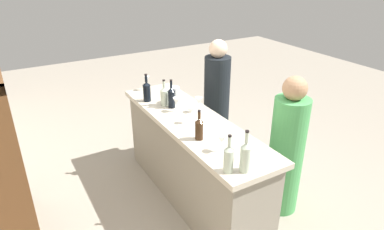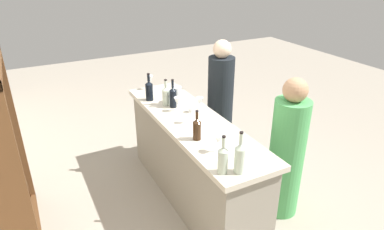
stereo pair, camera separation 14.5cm
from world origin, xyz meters
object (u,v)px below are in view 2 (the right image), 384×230
object	(u,v)px
wine_bottle_far_right_near_black	(149,90)
person_center_guest	(287,154)
wine_bottle_center_amber_brown	(197,128)
wine_glass_near_center	(177,102)
wine_bottle_rightmost_clear_pale	(166,95)
wine_glass_near_left	(200,102)
person_left_guest	(220,104)
wine_glass_near_right	(191,112)
wine_glass_far_center	(218,140)
wine_bottle_second_left_clear_pale	(223,159)
wine_glass_far_left	(150,80)
wine_bottle_leftmost_clear_pale	(240,157)
wine_rack	(5,159)
wine_bottle_second_right_near_black	(173,97)
water_pitcher	(177,95)

from	to	relation	value
wine_bottle_far_right_near_black	person_center_guest	world-z (taller)	person_center_guest
wine_bottle_center_amber_brown	wine_glass_near_center	bearing A→B (deg)	-9.76
person_center_guest	wine_bottle_center_amber_brown	bearing A→B (deg)	-14.73
wine_bottle_rightmost_clear_pale	wine_bottle_far_right_near_black	world-z (taller)	wine_bottle_far_right_near_black
wine_glass_near_left	person_left_guest	bearing A→B (deg)	-47.89
wine_glass_near_right	wine_glass_far_center	size ratio (longest dim) A/B	1.07
wine_bottle_second_left_clear_pale	wine_bottle_far_right_near_black	distance (m)	1.56
wine_glass_near_right	wine_glass_far_left	distance (m)	1.02
wine_glass_near_center	wine_bottle_rightmost_clear_pale	bearing A→B (deg)	10.46
wine_bottle_rightmost_clear_pale	wine_bottle_leftmost_clear_pale	bearing A→B (deg)	178.75
wine_rack	wine_bottle_second_right_near_black	xyz separation A→B (m)	(0.13, -1.62, 0.21)
wine_bottle_second_right_near_black	wine_glass_near_left	distance (m)	0.30
wine_bottle_far_right_near_black	wine_bottle_center_amber_brown	bearing A→B (deg)	-177.64
wine_bottle_far_right_near_black	wine_glass_near_center	distance (m)	0.44
person_center_guest	wine_glass_near_right	bearing A→B (deg)	-35.01
wine_glass_near_right	person_left_guest	world-z (taller)	person_left_guest
wine_glass_far_center	person_center_guest	size ratio (longest dim) A/B	0.10
wine_glass_far_center	water_pitcher	xyz separation A→B (m)	(1.09, -0.14, -0.02)
wine_bottle_rightmost_clear_pale	wine_glass_far_center	bearing A→B (deg)	179.16
wine_rack	wine_bottle_second_right_near_black	world-z (taller)	wine_rack
water_pitcher	wine_rack	bearing A→B (deg)	97.60
wine_bottle_rightmost_clear_pale	wine_glass_far_left	bearing A→B (deg)	-2.69
wine_glass_near_right	person_center_guest	size ratio (longest dim) A/B	0.11
wine_bottle_second_right_near_black	person_left_guest	distance (m)	0.89
wine_bottle_center_amber_brown	wine_glass_near_left	distance (m)	0.57
wine_glass_near_left	wine_bottle_second_right_near_black	bearing A→B (deg)	37.43
wine_bottle_leftmost_clear_pale	wine_bottle_far_right_near_black	size ratio (longest dim) A/B	1.09
person_center_guest	wine_bottle_leftmost_clear_pale	bearing A→B (deg)	23.61
wine_bottle_leftmost_clear_pale	wine_bottle_rightmost_clear_pale	distance (m)	1.40
wine_rack	wine_bottle_second_left_clear_pale	world-z (taller)	wine_rack
wine_bottle_center_amber_brown	water_pitcher	bearing A→B (deg)	-13.28
wine_bottle_center_amber_brown	wine_bottle_rightmost_clear_pale	bearing A→B (deg)	-4.75
wine_glass_near_left	wine_glass_far_center	size ratio (longest dim) A/B	1.06
wine_rack	wine_glass_far_center	xyz separation A→B (m)	(-0.86, -1.56, 0.20)
wine_bottle_center_amber_brown	wine_glass_far_center	xyz separation A→B (m)	(-0.27, -0.05, 0.00)
wine_glass_far_center	person_center_guest	world-z (taller)	person_center_guest
wine_glass_near_right	wine_glass_far_left	xyz separation A→B (m)	(1.02, 0.00, 0.01)
wine_glass_far_left	wine_bottle_center_amber_brown	bearing A→B (deg)	176.05
wine_glass_near_right	person_center_guest	world-z (taller)	person_center_guest
wine_bottle_leftmost_clear_pale	wine_glass_far_center	size ratio (longest dim) A/B	2.26
person_center_guest	wine_bottle_second_right_near_black	bearing A→B (deg)	-51.92
wine_bottle_center_amber_brown	wine_glass_near_left	xyz separation A→B (m)	(0.49, -0.29, 0.01)
wine_rack	wine_bottle_second_right_near_black	bearing A→B (deg)	-85.25
wine_bottle_second_right_near_black	wine_rack	bearing A→B (deg)	94.75
wine_bottle_second_right_near_black	wine_glass_far_center	xyz separation A→B (m)	(-1.00, 0.06, -0.01)
person_center_guest	wine_glass_far_left	bearing A→B (deg)	-63.88
wine_glass_near_left	person_center_guest	xyz separation A→B (m)	(-0.71, -0.57, -0.38)
wine_bottle_far_right_near_black	wine_glass_near_right	size ratio (longest dim) A/B	1.93
wine_bottle_second_right_near_black	wine_glass_far_left	distance (m)	0.60
wine_bottle_second_right_near_black	person_center_guest	world-z (taller)	person_center_guest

